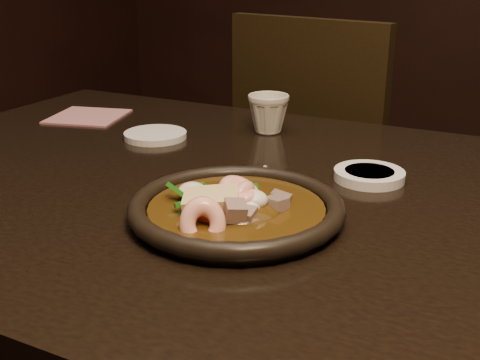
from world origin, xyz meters
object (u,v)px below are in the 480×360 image
at_px(chair, 327,178).
at_px(tea_cup, 268,112).
at_px(plate, 236,209).
at_px(table, 304,244).

distance_m(chair, tea_cup, 0.50).
height_order(plate, tea_cup, tea_cup).
xyz_separation_m(table, plate, (-0.05, -0.12, 0.09)).
bearing_deg(table, plate, -113.90).
height_order(table, chair, chair).
relative_size(table, plate, 5.55).
relative_size(table, tea_cup, 19.49).
relative_size(plate, tea_cup, 3.51).
height_order(table, plate, plate).
relative_size(chair, plate, 3.29).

